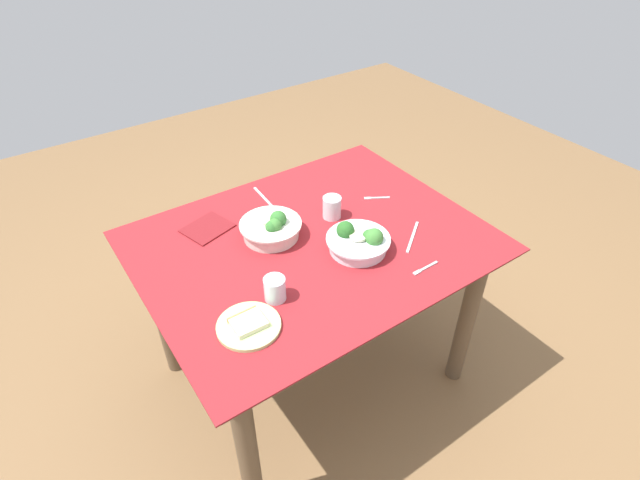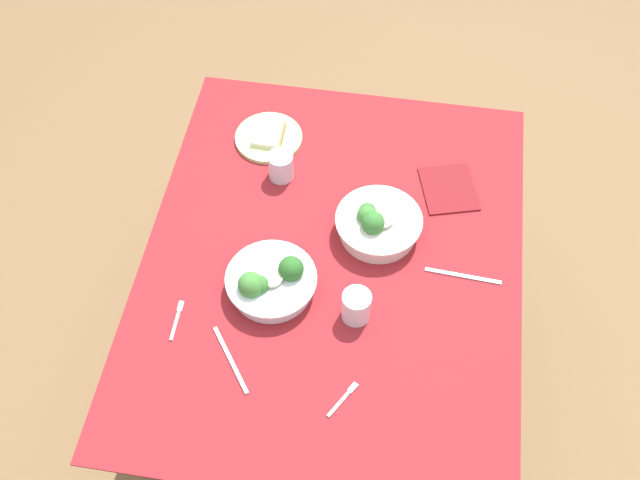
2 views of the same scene
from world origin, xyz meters
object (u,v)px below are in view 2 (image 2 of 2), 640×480
(fork_by_near_bowl, at_px, (344,398))
(table_knife_right, at_px, (463,276))
(napkin_folded_upper, at_px, (449,189))
(broccoli_bowl_far, at_px, (271,282))
(water_glass_center, at_px, (356,306))
(bread_side_plate, at_px, (269,137))
(fork_by_far_bowl, at_px, (177,318))
(table_knife_left, at_px, (231,360))
(water_glass_side, at_px, (281,166))
(broccoli_bowl_near, at_px, (377,224))

(fork_by_near_bowl, xyz_separation_m, table_knife_right, (0.38, -0.25, -0.00))
(fork_by_near_bowl, bearing_deg, napkin_folded_upper, 13.72)
(broccoli_bowl_far, xyz_separation_m, water_glass_center, (-0.04, -0.22, 0.01))
(bread_side_plate, distance_m, fork_by_far_bowl, 0.63)
(table_knife_left, bearing_deg, bread_side_plate, -32.28)
(bread_side_plate, bearing_deg, napkin_folded_upper, -101.44)
(broccoli_bowl_far, xyz_separation_m, bread_side_plate, (0.50, 0.11, -0.03))
(water_glass_center, xyz_separation_m, fork_by_near_bowl, (-0.22, -0.00, -0.04))
(broccoli_bowl_far, distance_m, bread_side_plate, 0.51)
(water_glass_side, distance_m, napkin_folded_upper, 0.47)
(broccoli_bowl_far, height_order, fork_by_far_bowl, broccoli_bowl_far)
(broccoli_bowl_near, distance_m, water_glass_side, 0.32)
(broccoli_bowl_far, relative_size, water_glass_center, 2.64)
(broccoli_bowl_far, relative_size, broccoli_bowl_near, 1.00)
(table_knife_right, distance_m, napkin_folded_upper, 0.28)
(table_knife_left, relative_size, napkin_folded_upper, 1.17)
(broccoli_bowl_far, xyz_separation_m, table_knife_left, (-0.21, 0.06, -0.03))
(water_glass_center, distance_m, table_knife_left, 0.33)
(broccoli_bowl_near, xyz_separation_m, table_knife_left, (-0.42, 0.30, -0.04))
(water_glass_center, relative_size, table_knife_left, 0.45)
(bread_side_plate, relative_size, table_knife_left, 1.01)
(water_glass_side, height_order, fork_by_far_bowl, water_glass_side)
(bread_side_plate, bearing_deg, broccoli_bowl_far, -168.12)
(water_glass_center, height_order, table_knife_right, water_glass_center)
(fork_by_far_bowl, xyz_separation_m, fork_by_near_bowl, (-0.14, -0.43, 0.00))
(fork_by_near_bowl, bearing_deg, broccoli_bowl_near, 28.30)
(bread_side_plate, xyz_separation_m, napkin_folded_upper, (-0.11, -0.53, -0.01))
(table_knife_left, height_order, napkin_folded_upper, napkin_folded_upper)
(broccoli_bowl_far, bearing_deg, broccoli_bowl_near, -48.08)
(water_glass_center, relative_size, fork_by_far_bowl, 0.79)
(broccoli_bowl_near, xyz_separation_m, napkin_folded_upper, (0.18, -0.18, -0.03))
(fork_by_far_bowl, bearing_deg, table_knife_left, -120.65)
(bread_side_plate, relative_size, water_glass_center, 2.25)
(broccoli_bowl_far, xyz_separation_m, table_knife_right, (0.11, -0.48, -0.03))
(fork_by_near_bowl, relative_size, table_knife_left, 0.50)
(fork_by_near_bowl, bearing_deg, bread_side_plate, 53.84)
(broccoli_bowl_far, distance_m, water_glass_center, 0.22)
(water_glass_side, bearing_deg, broccoli_bowl_near, -118.43)
(broccoli_bowl_far, bearing_deg, fork_by_near_bowl, -140.01)
(bread_side_plate, height_order, table_knife_left, bread_side_plate)
(broccoli_bowl_far, distance_m, table_knife_left, 0.22)
(broccoli_bowl_near, distance_m, water_glass_center, 0.26)
(water_glass_center, xyz_separation_m, water_glass_side, (0.41, 0.26, -0.00))
(napkin_folded_upper, bearing_deg, fork_by_near_bowl, 163.00)
(fork_by_far_bowl, bearing_deg, broccoli_bowl_near, -54.38)
(fork_by_near_bowl, height_order, table_knife_right, same)
(broccoli_bowl_far, height_order, table_knife_left, broccoli_bowl_far)
(napkin_folded_upper, bearing_deg, water_glass_side, 92.79)
(broccoli_bowl_near, relative_size, table_knife_left, 1.18)
(broccoli_bowl_far, distance_m, broccoli_bowl_near, 0.32)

